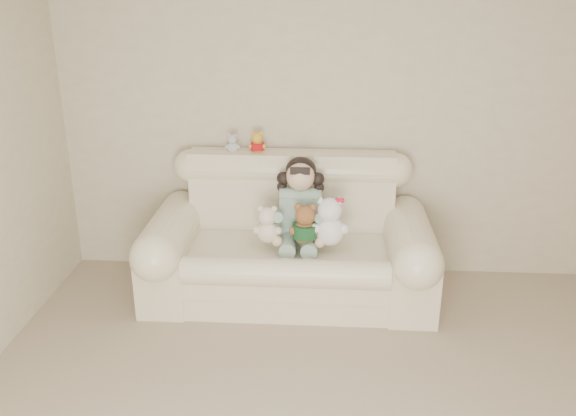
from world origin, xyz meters
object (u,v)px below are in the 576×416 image
Objects in this scene: seated_child at (300,200)px; cream_teddy at (267,221)px; white_cat at (330,216)px; sofa at (289,233)px; brown_teddy at (305,220)px.

cream_teddy is (-0.22, -0.21, -0.08)m from seated_child.
white_cat is 0.44m from cream_teddy.
cream_teddy is (-0.14, -0.13, 0.15)m from sofa.
seated_child is (0.08, 0.08, 0.23)m from sofa.
seated_child is 1.53× the size of white_cat.
seated_child is at bearing 59.46° from cream_teddy.
white_cat is at bearing -25.51° from sofa.
white_cat is (0.29, -0.14, 0.20)m from sofa.
sofa is 6.48× the size of cream_teddy.
cream_teddy is at bearing -160.75° from white_cat.
sofa is 0.24m from cream_teddy.
sofa is at bearing 58.47° from cream_teddy.
cream_teddy is (-0.44, 0.01, -0.05)m from white_cat.
seated_child is 0.32m from cream_teddy.
brown_teddy is 0.27m from cream_teddy.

